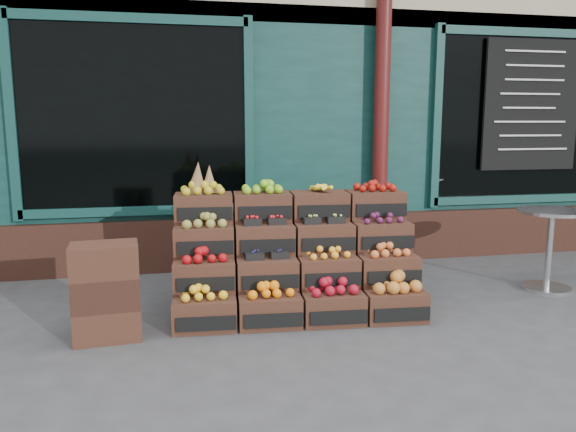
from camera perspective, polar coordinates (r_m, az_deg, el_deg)
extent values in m
plane|color=#414144|center=(4.74, 4.19, -11.50)|extent=(60.00, 60.00, 0.00)
cube|color=#103934|center=(9.55, -4.50, 13.75)|extent=(12.00, 6.00, 4.80)
cube|color=#103934|center=(6.62, -1.07, 7.83)|extent=(12.00, 0.12, 3.00)
cube|color=#321B14|center=(6.70, -0.93, -2.51)|extent=(12.00, 0.18, 0.60)
cube|color=black|center=(6.44, -15.29, 9.67)|extent=(2.40, 0.06, 2.00)
cube|color=black|center=(7.81, 23.08, 9.18)|extent=(2.40, 0.06, 2.00)
cylinder|color=#4F1312|center=(6.75, 9.42, 8.58)|extent=(0.18, 0.18, 3.20)
cube|color=black|center=(7.75, 23.50, 10.27)|extent=(1.30, 0.04, 1.60)
cube|color=#43261A|center=(4.79, -8.46, -9.70)|extent=(0.55, 0.40, 0.26)
cube|color=black|center=(4.62, -8.48, -10.80)|extent=(0.48, 0.05, 0.12)
cube|color=yellow|center=(4.74, -8.51, -7.73)|extent=(0.44, 0.31, 0.08)
cube|color=#43261A|center=(4.81, -1.88, -9.52)|extent=(0.55, 0.40, 0.26)
cube|color=black|center=(4.64, -1.64, -10.60)|extent=(0.48, 0.05, 0.12)
cube|color=orange|center=(4.75, -1.90, -7.50)|extent=(0.44, 0.31, 0.09)
cube|color=#43261A|center=(4.89, 4.55, -9.22)|extent=(0.55, 0.40, 0.26)
cube|color=black|center=(4.72, 5.04, -10.27)|extent=(0.48, 0.05, 0.12)
cube|color=#A10E20|center=(4.83, 4.57, -7.19)|extent=(0.44, 0.31, 0.10)
cube|color=#43261A|center=(5.03, 10.68, -8.83)|extent=(0.55, 0.40, 0.26)
cube|color=black|center=(4.86, 11.39, -9.82)|extent=(0.48, 0.05, 0.12)
cube|color=#C5732A|center=(4.97, 10.75, -6.73)|extent=(0.44, 0.31, 0.12)
cube|color=#43261A|center=(4.92, -8.49, -5.98)|extent=(0.55, 0.40, 0.26)
cube|color=black|center=(4.74, -8.52, -6.91)|extent=(0.48, 0.05, 0.12)
cube|color=#A50B10|center=(4.88, -8.55, -4.00)|extent=(0.44, 0.31, 0.09)
cube|color=#43261A|center=(4.94, -2.16, -5.82)|extent=(0.55, 0.40, 0.26)
cube|color=black|center=(4.76, -1.93, -6.73)|extent=(0.48, 0.05, 0.12)
cube|color=navy|center=(4.90, -2.17, -4.17)|extent=(0.44, 0.31, 0.03)
cube|color=#43261A|center=(5.02, 4.06, -5.59)|extent=(0.55, 0.40, 0.26)
cube|color=black|center=(4.84, 4.51, -6.48)|extent=(0.48, 0.05, 0.12)
cube|color=#FEA226|center=(4.98, 4.08, -3.74)|extent=(0.44, 0.31, 0.07)
cube|color=#43261A|center=(5.15, 10.01, -5.31)|extent=(0.55, 0.40, 0.26)
cube|color=black|center=(4.98, 10.67, -6.16)|extent=(0.48, 0.05, 0.12)
cube|color=orange|center=(5.11, 10.06, -3.44)|extent=(0.44, 0.31, 0.08)
cube|color=#43261A|center=(5.08, -8.53, -2.46)|extent=(0.55, 0.40, 0.26)
cube|color=black|center=(4.89, -8.56, -3.23)|extent=(0.48, 0.05, 0.12)
cube|color=olive|center=(5.04, -8.58, -0.52)|extent=(0.44, 0.31, 0.09)
cube|color=#43261A|center=(5.09, -2.41, -2.32)|extent=(0.55, 0.40, 0.26)
cube|color=black|center=(4.91, -2.20, -3.08)|extent=(0.48, 0.05, 0.12)
cube|color=red|center=(5.07, -2.42, -0.68)|extent=(0.44, 0.31, 0.04)
cube|color=#43261A|center=(5.17, 3.60, -2.16)|extent=(0.55, 0.40, 0.26)
cube|color=black|center=(4.99, 4.02, -2.90)|extent=(0.48, 0.05, 0.12)
cube|color=#A9CD58|center=(5.14, 3.62, -0.57)|extent=(0.44, 0.31, 0.03)
cube|color=#43261A|center=(5.30, 9.37, -1.97)|extent=(0.55, 0.40, 0.26)
cube|color=black|center=(5.12, 9.99, -2.69)|extent=(0.48, 0.05, 0.12)
cube|color=#4F163B|center=(5.27, 9.42, -0.23)|extent=(0.44, 0.31, 0.07)
cube|color=#43261A|center=(5.25, -8.56, 0.83)|extent=(0.55, 0.40, 0.26)
cube|color=black|center=(5.06, -8.59, 0.21)|extent=(0.48, 0.05, 0.12)
cube|color=gold|center=(5.22, -8.61, 2.73)|extent=(0.44, 0.31, 0.09)
cube|color=#43261A|center=(5.26, -2.65, 0.96)|extent=(0.55, 0.40, 0.26)
cube|color=black|center=(5.08, -2.46, 0.34)|extent=(0.48, 0.05, 0.12)
cube|color=#7EBE1D|center=(5.24, -2.66, 2.85)|extent=(0.44, 0.31, 0.09)
cube|color=#43261A|center=(5.34, 3.17, 1.07)|extent=(0.55, 0.40, 0.26)
cube|color=black|center=(5.15, 3.57, 0.47)|extent=(0.48, 0.05, 0.12)
cube|color=yellow|center=(5.31, 3.19, 2.90)|extent=(0.44, 0.31, 0.08)
cube|color=#43261A|center=(5.46, 8.78, 1.17)|extent=(0.55, 0.40, 0.26)
cube|color=black|center=(5.28, 9.36, 0.59)|extent=(0.48, 0.05, 0.12)
cube|color=#9D150C|center=(5.44, 8.83, 2.94)|extent=(0.44, 0.31, 0.08)
cube|color=#321B14|center=(5.05, 0.97, -8.57)|extent=(2.17, 0.52, 0.26)
cube|color=#321B14|center=(5.22, 0.61, -6.46)|extent=(2.17, 0.52, 0.52)
cube|color=#321B14|center=(5.40, 0.28, -4.48)|extent=(2.17, 0.52, 0.78)
cone|color=olive|center=(5.21, -9.19, 3.88)|extent=(0.18, 0.18, 0.30)
cone|color=olive|center=(5.26, -8.00, 3.74)|extent=(0.16, 0.16, 0.26)
cube|color=#43261A|center=(4.75, -17.84, -10.28)|extent=(0.54, 0.39, 0.26)
cube|color=#321B14|center=(4.67, -18.00, -7.32)|extent=(0.54, 0.39, 0.26)
cube|color=#43261A|center=(4.60, -18.16, -4.27)|extent=(0.54, 0.39, 0.26)
cylinder|color=silver|center=(6.38, 24.74, -6.64)|extent=(0.48, 0.48, 0.03)
cylinder|color=silver|center=(6.29, 24.98, -3.23)|extent=(0.07, 0.07, 0.79)
cylinder|color=silver|center=(6.22, 25.25, 0.43)|extent=(0.66, 0.66, 0.03)
imported|color=#1F6C2C|center=(7.22, -11.08, 3.21)|extent=(0.70, 0.49, 1.85)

